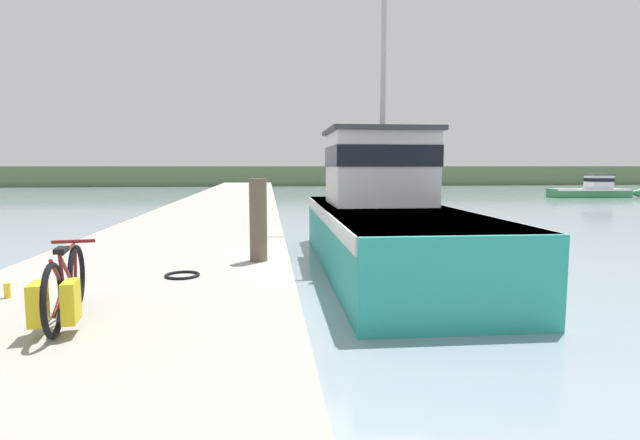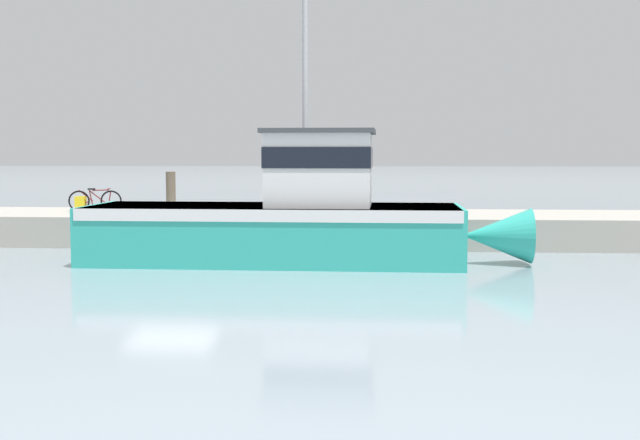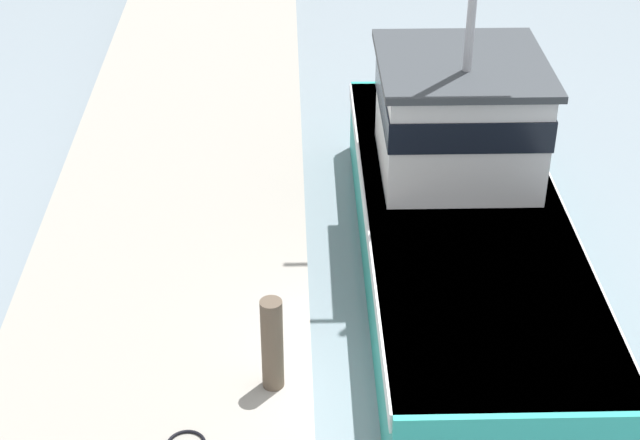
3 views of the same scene
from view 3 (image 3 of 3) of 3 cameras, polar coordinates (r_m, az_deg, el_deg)
ground_plane at (r=14.31m, az=4.56°, el=-11.09°), size 320.00×320.00×0.00m
dock_pier at (r=14.05m, az=-9.74°, el=-9.89°), size 4.46×80.00×0.95m
fishing_boat_main at (r=16.70m, az=8.07°, el=1.04°), size 3.37×11.69×9.04m
mooring_post at (r=12.83m, az=-2.80°, el=-7.23°), size 0.29×0.29×1.38m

